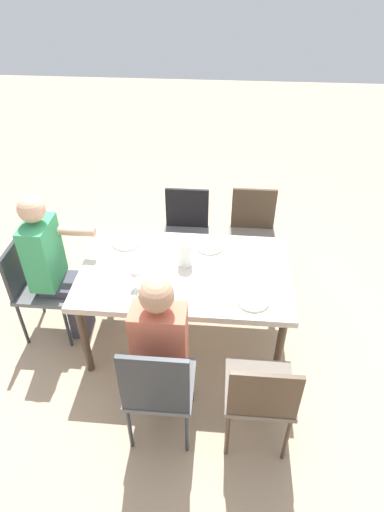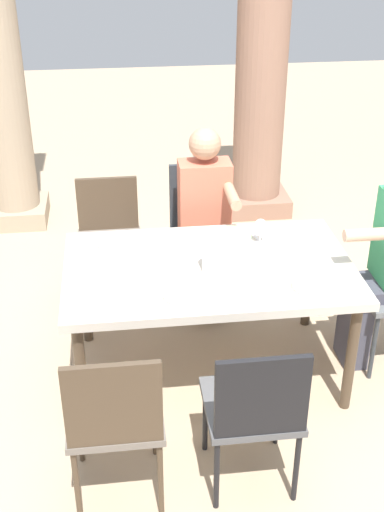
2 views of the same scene
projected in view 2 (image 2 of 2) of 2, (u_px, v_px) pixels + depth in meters
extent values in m
plane|color=tan|center=(207.00, 370.00, 4.09)|extent=(16.00, 16.00, 0.00)
cube|color=beige|center=(209.00, 269.00, 3.74)|extent=(1.62, 0.99, 0.05)
cylinder|color=#473828|center=(85.00, 294.00, 4.21)|extent=(0.06, 0.06, 0.69)
cylinder|color=#473828|center=(309.00, 280.00, 4.36)|extent=(0.06, 0.06, 0.69)
cylinder|color=#473828|center=(82.00, 378.00, 3.48)|extent=(0.06, 0.06, 0.69)
cylinder|color=#473828|center=(351.00, 357.00, 3.64)|extent=(0.06, 0.06, 0.69)
cube|color=#6A6158|center=(110.00, 244.00, 4.53)|extent=(0.44, 0.44, 0.04)
cube|color=#473828|center=(108.00, 205.00, 4.60)|extent=(0.42, 0.03, 0.40)
cylinder|color=#473828|center=(84.00, 291.00, 4.46)|extent=(0.03, 0.03, 0.46)
cylinder|color=#473828|center=(140.00, 287.00, 4.50)|extent=(0.03, 0.03, 0.46)
cylinder|color=#473828|center=(85.00, 263.00, 4.79)|extent=(0.03, 0.03, 0.46)
cylinder|color=#473828|center=(138.00, 260.00, 4.83)|extent=(0.03, 0.03, 0.46)
cube|color=#6A6158|center=(115.00, 414.00, 3.08)|extent=(0.44, 0.44, 0.04)
cube|color=#473828|center=(113.00, 407.00, 2.80)|extent=(0.42, 0.03, 0.44)
cylinder|color=#473828|center=(154.00, 421.00, 3.38)|extent=(0.03, 0.03, 0.44)
cylinder|color=#473828|center=(79.00, 427.00, 3.34)|extent=(0.03, 0.03, 0.44)
cylinder|color=#473828|center=(160.00, 478.00, 3.05)|extent=(0.03, 0.03, 0.44)
cylinder|color=#473828|center=(77.00, 486.00, 3.01)|extent=(0.03, 0.03, 0.44)
cube|color=#5B5E61|center=(203.00, 242.00, 4.61)|extent=(0.44, 0.44, 0.04)
cube|color=#2D3338|center=(199.00, 197.00, 4.66)|extent=(0.42, 0.03, 0.50)
cylinder|color=#2D3338|center=(179.00, 287.00, 4.54)|extent=(0.03, 0.03, 0.43)
cylinder|color=#2D3338|center=(234.00, 283.00, 4.58)|extent=(0.03, 0.03, 0.43)
cylinder|color=#2D3338|center=(173.00, 260.00, 4.87)|extent=(0.03, 0.03, 0.43)
cylinder|color=#2D3338|center=(224.00, 257.00, 4.91)|extent=(0.03, 0.03, 0.43)
cube|color=#4F4F50|center=(251.00, 406.00, 3.16)|extent=(0.44, 0.44, 0.04)
cube|color=black|center=(262.00, 399.00, 2.88)|extent=(0.42, 0.03, 0.43)
cylinder|color=black|center=(277.00, 412.00, 3.45)|extent=(0.03, 0.03, 0.42)
cylinder|color=black|center=(205.00, 418.00, 3.41)|extent=(0.03, 0.03, 0.42)
cylinder|color=black|center=(296.00, 467.00, 3.12)|extent=(0.03, 0.03, 0.42)
cylinder|color=black|center=(217.00, 475.00, 3.08)|extent=(0.03, 0.03, 0.42)
cylinder|color=#2D3338|center=(352.00, 312.00, 4.25)|extent=(0.03, 0.03, 0.45)
cylinder|color=#2D3338|center=(373.00, 347.00, 3.92)|extent=(0.03, 0.03, 0.45)
cube|color=#3F3F4C|center=(208.00, 288.00, 4.49)|extent=(0.24, 0.14, 0.46)
cube|color=#3F3F4C|center=(206.00, 246.00, 4.43)|extent=(0.28, 0.32, 0.10)
cube|color=#CC664C|center=(204.00, 198.00, 4.38)|extent=(0.34, 0.20, 0.50)
sphere|color=tan|center=(205.00, 144.00, 4.20)|extent=(0.21, 0.21, 0.21)
cylinder|color=tan|center=(232.00, 196.00, 4.14)|extent=(0.07, 0.30, 0.07)
cube|color=#3F3F4C|center=(354.00, 329.00, 4.08)|extent=(0.14, 0.24, 0.46)
cube|color=#3F3F4C|center=(374.00, 289.00, 3.95)|extent=(0.32, 0.28, 0.10)
cylinder|color=tan|center=(371.00, 234.00, 3.60)|extent=(0.30, 0.07, 0.07)
cube|color=tan|center=(18.00, 212.00, 5.91)|extent=(0.52, 0.52, 0.16)
cube|color=#936B56|center=(255.00, 200.00, 6.14)|extent=(0.57, 0.57, 0.16)
cylinder|color=#936B56|center=(262.00, 53.00, 5.49)|extent=(0.44, 0.44, 2.49)
cylinder|color=white|center=(117.00, 244.00, 3.94)|extent=(0.23, 0.23, 0.01)
torus|color=#A4C786|center=(116.00, 243.00, 3.94)|extent=(0.23, 0.23, 0.01)
cube|color=silver|center=(91.00, 245.00, 3.93)|extent=(0.02, 0.17, 0.01)
cube|color=silver|center=(142.00, 243.00, 3.96)|extent=(0.02, 0.17, 0.01)
cylinder|color=white|center=(184.00, 295.00, 3.44)|extent=(0.23, 0.23, 0.01)
torus|color=#A4C786|center=(184.00, 294.00, 3.44)|extent=(0.23, 0.23, 0.01)
cube|color=silver|center=(155.00, 298.00, 3.43)|extent=(0.02, 0.17, 0.01)
cube|color=silver|center=(213.00, 294.00, 3.46)|extent=(0.03, 0.17, 0.01)
cylinder|color=white|center=(231.00, 236.00, 4.03)|extent=(0.26, 0.26, 0.01)
torus|color=#A4C786|center=(231.00, 235.00, 4.02)|extent=(0.26, 0.26, 0.01)
cylinder|color=white|center=(260.00, 243.00, 3.96)|extent=(0.06, 0.06, 0.00)
cylinder|color=white|center=(260.00, 236.00, 3.94)|extent=(0.01, 0.01, 0.08)
sphere|color=white|center=(261.00, 225.00, 3.90)|extent=(0.07, 0.07, 0.07)
cube|color=silver|center=(206.00, 238.00, 4.01)|extent=(0.03, 0.17, 0.01)
cube|color=silver|center=(255.00, 235.00, 4.05)|extent=(0.03, 0.17, 0.01)
cylinder|color=white|center=(315.00, 287.00, 3.51)|extent=(0.25, 0.25, 0.01)
torus|color=#A4C786|center=(315.00, 286.00, 3.51)|extent=(0.25, 0.25, 0.01)
cube|color=silver|center=(287.00, 289.00, 3.50)|extent=(0.04, 0.17, 0.01)
cube|color=silver|center=(342.00, 286.00, 3.53)|extent=(0.03, 0.17, 0.01)
cylinder|color=white|center=(212.00, 255.00, 3.62)|extent=(0.11, 0.11, 0.21)
cylinder|color=#EFEAC6|center=(212.00, 260.00, 3.63)|extent=(0.10, 0.10, 0.13)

